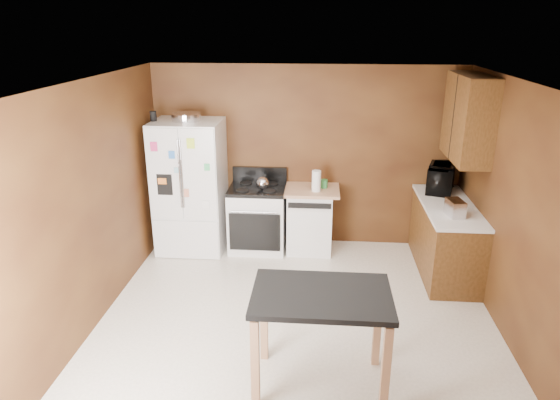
# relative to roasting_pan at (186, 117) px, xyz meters

# --- Properties ---
(floor) EXTENTS (4.50, 4.50, 0.00)m
(floor) POSITION_rel_roasting_pan_xyz_m (1.55, -1.90, -1.85)
(floor) COLOR white
(floor) RESTS_ON ground
(ceiling) EXTENTS (4.50, 4.50, 0.00)m
(ceiling) POSITION_rel_roasting_pan_xyz_m (1.55, -1.90, 0.65)
(ceiling) COLOR white
(ceiling) RESTS_ON ground
(wall_back) EXTENTS (4.20, 0.00, 4.20)m
(wall_back) POSITION_rel_roasting_pan_xyz_m (1.55, 0.35, -0.60)
(wall_back) COLOR brown
(wall_back) RESTS_ON ground
(wall_front) EXTENTS (4.20, 0.00, 4.20)m
(wall_front) POSITION_rel_roasting_pan_xyz_m (1.55, -4.15, -0.60)
(wall_front) COLOR brown
(wall_front) RESTS_ON ground
(wall_left) EXTENTS (0.00, 4.50, 4.50)m
(wall_left) POSITION_rel_roasting_pan_xyz_m (-0.55, -1.90, -0.60)
(wall_left) COLOR brown
(wall_left) RESTS_ON ground
(wall_right) EXTENTS (0.00, 4.50, 4.50)m
(wall_right) POSITION_rel_roasting_pan_xyz_m (3.65, -1.90, -0.60)
(wall_right) COLOR brown
(wall_right) RESTS_ON ground
(roasting_pan) EXTENTS (0.38, 0.38, 0.10)m
(roasting_pan) POSITION_rel_roasting_pan_xyz_m (0.00, 0.00, 0.00)
(roasting_pan) COLOR silver
(roasting_pan) RESTS_ON refrigerator
(pen_cup) EXTENTS (0.08, 0.08, 0.13)m
(pen_cup) POSITION_rel_roasting_pan_xyz_m (-0.42, -0.07, 0.02)
(pen_cup) COLOR black
(pen_cup) RESTS_ON refrigerator
(kettle) EXTENTS (0.17, 0.17, 0.17)m
(kettle) POSITION_rel_roasting_pan_xyz_m (0.99, -0.05, -0.86)
(kettle) COLOR silver
(kettle) RESTS_ON gas_range
(paper_towel) EXTENTS (0.13, 0.13, 0.28)m
(paper_towel) POSITION_rel_roasting_pan_xyz_m (1.71, -0.03, -0.82)
(paper_towel) COLOR white
(paper_towel) RESTS_ON dishwasher
(green_canister) EXTENTS (0.12, 0.12, 0.11)m
(green_canister) POSITION_rel_roasting_pan_xyz_m (1.81, 0.12, -0.90)
(green_canister) COLOR #389247
(green_canister) RESTS_ON dishwasher
(toaster) EXTENTS (0.20, 0.28, 0.19)m
(toaster) POSITION_rel_roasting_pan_xyz_m (3.32, -0.82, -0.85)
(toaster) COLOR silver
(toaster) RESTS_ON right_cabinets
(microwave) EXTENTS (0.55, 0.67, 0.32)m
(microwave) POSITION_rel_roasting_pan_xyz_m (3.35, 0.10, -0.79)
(microwave) COLOR black
(microwave) RESTS_ON right_cabinets
(refrigerator) EXTENTS (0.90, 0.80, 1.80)m
(refrigerator) POSITION_rel_roasting_pan_xyz_m (0.00, -0.03, -0.95)
(refrigerator) COLOR white
(refrigerator) RESTS_ON ground
(gas_range) EXTENTS (0.76, 0.68, 1.10)m
(gas_range) POSITION_rel_roasting_pan_xyz_m (0.91, 0.03, -1.39)
(gas_range) COLOR white
(gas_range) RESTS_ON ground
(dishwasher) EXTENTS (0.78, 0.63, 0.89)m
(dishwasher) POSITION_rel_roasting_pan_xyz_m (1.63, 0.05, -1.40)
(dishwasher) COLOR white
(dishwasher) RESTS_ON ground
(right_cabinets) EXTENTS (0.63, 1.58, 2.45)m
(right_cabinets) POSITION_rel_roasting_pan_xyz_m (3.39, -0.42, -0.94)
(right_cabinets) COLOR brown
(right_cabinets) RESTS_ON ground
(island) EXTENTS (1.16, 0.77, 0.91)m
(island) POSITION_rel_roasting_pan_xyz_m (1.80, -2.72, -1.09)
(island) COLOR black
(island) RESTS_ON ground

